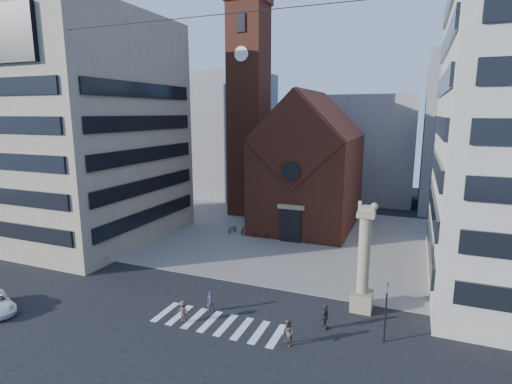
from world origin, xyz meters
TOP-DOWN VIEW (x-y plane):
  - ground at (0.00, 0.00)m, footprint 120.00×120.00m
  - piazza at (0.00, 19.00)m, footprint 46.00×30.00m
  - zebra_crossing at (0.55, -3.00)m, footprint 10.20×3.20m
  - church at (0.00, 25.04)m, footprint 12.00×16.65m
  - campanile at (-10.00, 28.00)m, footprint 5.50×5.50m
  - building_left at (-24.00, 10.00)m, footprint 18.00×20.00m
  - bg_block_left at (-20.00, 40.00)m, footprint 16.00×14.00m
  - bg_block_mid at (6.00, 45.00)m, footprint 14.00×12.00m
  - bg_block_right at (22.00, 42.00)m, footprint 16.00×14.00m
  - lion_column at (10.01, 3.00)m, footprint 1.63×1.60m
  - traffic_light at (12.00, -1.00)m, footprint 0.13×0.16m
  - pedestrian_0 at (-0.78, -1.59)m, footprint 0.68×0.58m
  - pedestrian_1 at (6.15, -3.83)m, footprint 1.12×1.12m
  - pedestrian_2 at (7.97, -0.86)m, footprint 0.67×1.14m
  - pedestrian_3 at (-1.88, -3.74)m, footprint 1.12×0.69m
  - scooter_0 at (-7.98, 17.64)m, footprint 0.92×2.03m
  - scooter_1 at (-6.27, 17.64)m, footprint 0.77×1.95m
  - scooter_2 at (-4.56, 17.64)m, footprint 0.92×2.03m
  - scooter_3 at (-2.85, 17.64)m, footprint 0.77×1.95m
  - scooter_4 at (-1.13, 17.64)m, footprint 0.92×2.03m
  - scooter_5 at (0.58, 17.64)m, footprint 0.77×1.95m
  - scooter_6 at (2.29, 17.64)m, footprint 0.92×2.03m

SIDE VIEW (x-z plane):
  - ground at x=0.00m, z-range 0.00..0.00m
  - zebra_crossing at x=0.55m, z-range 0.00..0.01m
  - piazza at x=0.00m, z-range 0.00..0.05m
  - scooter_0 at x=-7.98m, z-range 0.05..1.08m
  - scooter_2 at x=-4.56m, z-range 0.05..1.08m
  - scooter_4 at x=-1.13m, z-range 0.05..1.08m
  - scooter_6 at x=2.29m, z-range 0.05..1.08m
  - scooter_1 at x=-6.27m, z-range 0.05..1.19m
  - scooter_3 at x=-2.85m, z-range 0.05..1.19m
  - scooter_5 at x=0.58m, z-range 0.05..1.19m
  - pedestrian_0 at x=-0.78m, z-range 0.00..1.59m
  - pedestrian_3 at x=-1.88m, z-range 0.00..1.67m
  - pedestrian_2 at x=7.97m, z-range 0.00..1.82m
  - pedestrian_1 at x=6.15m, z-range 0.00..1.83m
  - traffic_light at x=12.00m, z-range 0.14..4.44m
  - lion_column at x=10.01m, z-range -0.88..7.79m
  - church at x=0.00m, z-range -1.02..16.98m
  - bg_block_mid at x=6.00m, z-range 0.00..18.00m
  - bg_block_left at x=-20.00m, z-range 0.00..22.00m
  - bg_block_right at x=22.00m, z-range 0.00..24.00m
  - building_left at x=-24.00m, z-range 0.00..26.00m
  - campanile at x=-10.00m, z-range 0.14..31.34m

